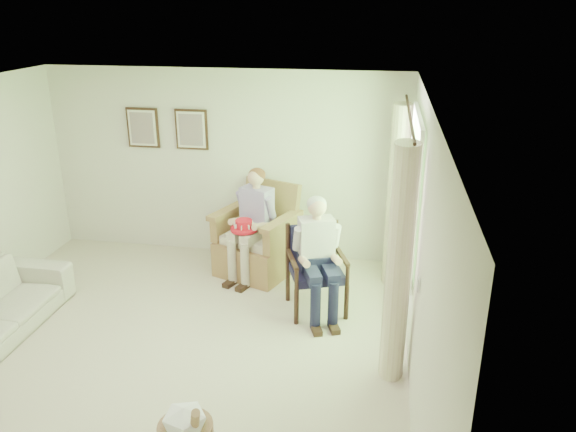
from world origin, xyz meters
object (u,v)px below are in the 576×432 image
(wicker_armchair, at_px, (258,245))
(red_hat, at_px, (244,226))
(wood_armchair, at_px, (318,265))
(person_wicker, at_px, (254,216))
(person_dark, at_px, (316,250))

(wicker_armchair, relative_size, red_hat, 3.50)
(wood_armchair, height_order, person_wicker, person_wicker)
(red_hat, bearing_deg, person_dark, -32.59)
(person_wicker, height_order, person_dark, person_wicker)
(person_dark, bearing_deg, wood_armchair, 70.04)
(wood_armchair, distance_m, person_wicker, 1.16)
(person_dark, bearing_deg, red_hat, 127.45)
(wood_armchair, height_order, person_dark, person_dark)
(person_dark, distance_m, red_hat, 1.18)
(wood_armchair, xyz_separation_m, person_dark, (0.00, -0.16, 0.27))
(wicker_armchair, bearing_deg, red_hat, -84.41)
(person_wicker, bearing_deg, wood_armchair, -14.99)
(wicker_armchair, distance_m, red_hat, 0.52)
(wicker_armchair, xyz_separation_m, wood_armchair, (0.90, -0.81, 0.16))
(wood_armchair, relative_size, person_wicker, 0.69)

